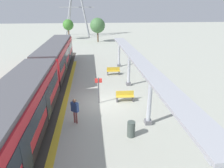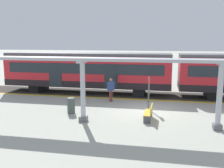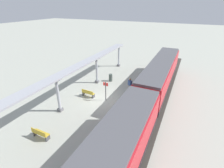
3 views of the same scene
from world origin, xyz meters
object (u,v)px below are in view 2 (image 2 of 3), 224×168
canopy_pillar_second (83,91)px  passenger_waiting_near_edge (111,87)px  train_near_carriage (87,72)px  bench_near_end (149,113)px  canopy_pillar_third (220,96)px  platform_info_sign (149,90)px  trash_bin (71,106)px

canopy_pillar_second → passenger_waiting_near_edge: 4.93m
train_near_carriage → passenger_waiting_near_edge: bearing=42.8°
train_near_carriage → bench_near_end: (6.78, 5.73, -1.39)m
train_near_carriage → canopy_pillar_third: bearing=50.2°
platform_info_sign → bench_near_end: bearing=4.2°
canopy_pillar_second → platform_info_sign: canopy_pillar_second is taller
canopy_pillar_second → bench_near_end: (-0.96, 3.69, -1.33)m
train_near_carriage → platform_info_sign: size_ratio=6.52×
trash_bin → passenger_waiting_near_edge: size_ratio=0.56×
train_near_carriage → platform_info_sign: bearing=50.4°
trash_bin → platform_info_sign: platform_info_sign is taller
canopy_pillar_second → canopy_pillar_third: bearing=90.0°
train_near_carriage → bench_near_end: bearing=40.2°
bench_near_end → trash_bin: trash_bin is taller
train_near_carriage → bench_near_end: train_near_carriage is taller
passenger_waiting_near_edge → canopy_pillar_second: bearing=-7.6°
canopy_pillar_second → trash_bin: size_ratio=3.50×
train_near_carriage → canopy_pillar_second: canopy_pillar_second is taller
train_near_carriage → canopy_pillar_second: bearing=14.8°
canopy_pillar_second → canopy_pillar_third: same height
trash_bin → canopy_pillar_second: bearing=41.4°
canopy_pillar_second → platform_info_sign: 4.74m
platform_info_sign → canopy_pillar_third: bearing=49.8°
platform_info_sign → canopy_pillar_second: bearing=-48.4°
trash_bin → canopy_pillar_third: bearing=80.6°
canopy_pillar_third → canopy_pillar_second: bearing=-90.0°
platform_info_sign → passenger_waiting_near_edge: 3.36m
canopy_pillar_third → bench_near_end: canopy_pillar_third is taller
passenger_waiting_near_edge → platform_info_sign: bearing=59.3°
trash_bin → passenger_waiting_near_edge: (-3.43, 1.89, 0.61)m
bench_near_end → trash_bin: size_ratio=1.52×
canopy_pillar_second → passenger_waiting_near_edge: (-4.84, 0.65, -0.66)m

